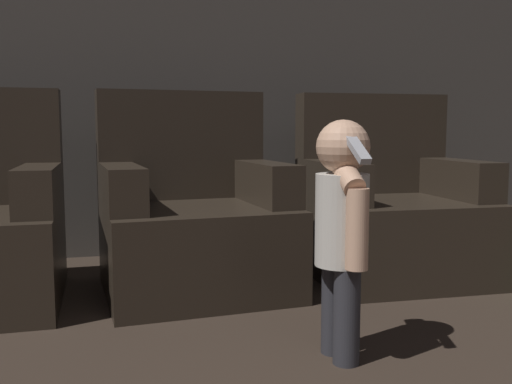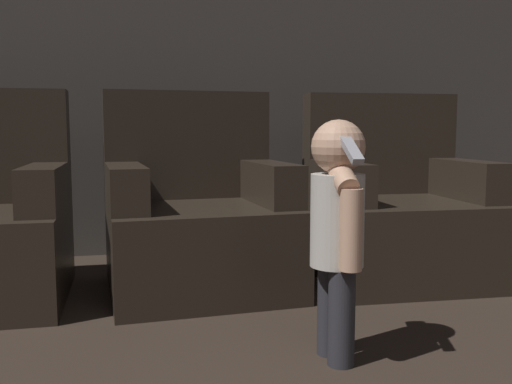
# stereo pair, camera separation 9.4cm
# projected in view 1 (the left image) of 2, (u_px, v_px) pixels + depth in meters

# --- Properties ---
(wall_back) EXTENTS (8.40, 0.05, 2.60)m
(wall_back) POSITION_uv_depth(u_px,v_px,m) (196.00, 45.00, 3.54)
(wall_back) COLOR #423D38
(wall_back) RESTS_ON ground_plane
(armchair_middle) EXTENTS (0.92, 0.87, 0.97)m
(armchair_middle) POSITION_uv_depth(u_px,v_px,m) (193.00, 221.00, 2.77)
(armchair_middle) COLOR black
(armchair_middle) RESTS_ON ground_plane
(armchair_right) EXTENTS (0.87, 0.82, 0.97)m
(armchair_right) POSITION_uv_depth(u_px,v_px,m) (390.00, 213.00, 3.03)
(armchair_right) COLOR black
(armchair_right) RESTS_ON ground_plane
(person_toddler) EXTENTS (0.18, 0.32, 0.81)m
(person_toddler) POSITION_uv_depth(u_px,v_px,m) (343.00, 220.00, 1.88)
(person_toddler) COLOR #28282D
(person_toddler) RESTS_ON ground_plane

